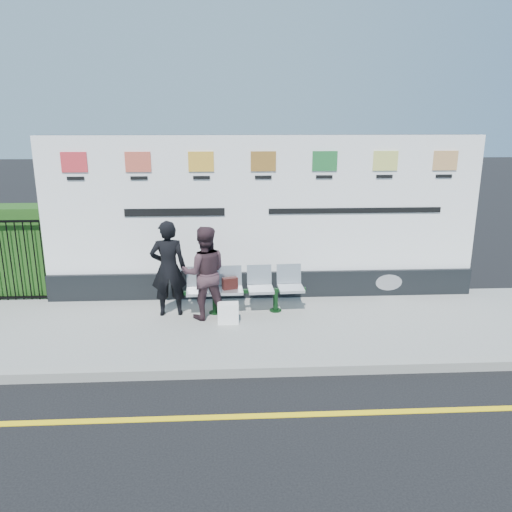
# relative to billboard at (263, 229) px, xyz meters

# --- Properties ---
(ground) EXTENTS (80.00, 80.00, 0.00)m
(ground) POSITION_rel_billboard_xyz_m (-0.50, -3.85, -1.42)
(ground) COLOR black
(pavement) EXTENTS (14.00, 3.00, 0.12)m
(pavement) POSITION_rel_billboard_xyz_m (-0.50, -1.35, -1.36)
(pavement) COLOR gray
(pavement) RESTS_ON ground
(kerb) EXTENTS (14.00, 0.18, 0.14)m
(kerb) POSITION_rel_billboard_xyz_m (-0.50, -2.85, -1.35)
(kerb) COLOR gray
(kerb) RESTS_ON ground
(yellow_line) EXTENTS (14.00, 0.10, 0.01)m
(yellow_line) POSITION_rel_billboard_xyz_m (-0.50, -3.85, -1.42)
(yellow_line) COLOR yellow
(yellow_line) RESTS_ON ground
(billboard) EXTENTS (8.00, 0.30, 3.00)m
(billboard) POSITION_rel_billboard_xyz_m (0.00, 0.00, 0.00)
(billboard) COLOR black
(billboard) RESTS_ON pavement
(bench) EXTENTS (2.05, 0.62, 0.44)m
(bench) POSITION_rel_billboard_xyz_m (-0.36, -0.83, -1.08)
(bench) COLOR #B6BBC0
(bench) RESTS_ON pavement
(woman_left) EXTENTS (0.64, 0.45, 1.66)m
(woman_left) POSITION_rel_billboard_xyz_m (-1.66, -0.86, -0.47)
(woman_left) COLOR black
(woman_left) RESTS_ON pavement
(woman_right) EXTENTS (0.83, 0.67, 1.59)m
(woman_right) POSITION_rel_billboard_xyz_m (-1.04, -1.04, -0.51)
(woman_right) COLOR #3B262C
(woman_right) RESTS_ON pavement
(handbag_brown) EXTENTS (0.28, 0.19, 0.20)m
(handbag_brown) POSITION_rel_billboard_xyz_m (-0.62, -0.84, -0.76)
(handbag_brown) COLOR black
(handbag_brown) RESTS_ON bench
(carrier_bag_white) EXTENTS (0.34, 0.21, 0.34)m
(carrier_bag_white) POSITION_rel_billboard_xyz_m (-0.66, -1.30, -1.13)
(carrier_bag_white) COLOR white
(carrier_bag_white) RESTS_ON pavement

